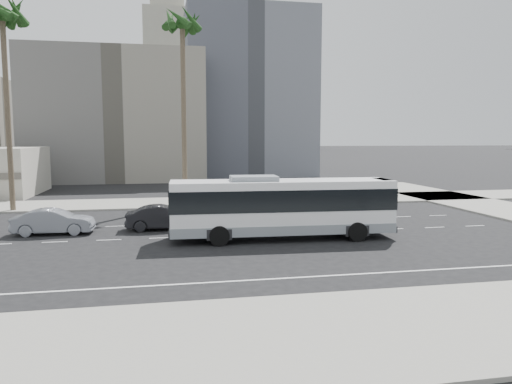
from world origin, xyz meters
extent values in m
plane|color=black|center=(0.00, 0.00, 0.00)|extent=(700.00, 700.00, 0.00)
cube|color=gray|center=(0.00, 15.50, 0.07)|extent=(120.00, 7.00, 0.15)
cube|color=gray|center=(0.00, -15.50, 0.07)|extent=(120.00, 7.00, 0.15)
cube|color=slate|center=(-12.00, 45.00, 9.00)|extent=(24.00, 18.00, 18.00)
cube|color=#565965|center=(8.00, 52.00, 13.00)|extent=(20.00, 20.00, 26.00)
cube|color=#B7B39E|center=(-2.00, 250.00, 22.00)|extent=(42.00, 42.00, 44.00)
cube|color=#B7B39E|center=(-2.00, 250.00, 60.00)|extent=(26.00, 26.00, 32.00)
cube|color=slate|center=(45.00, 230.00, 35.00)|extent=(26.00, 26.00, 70.00)
cube|color=slate|center=(70.00, 260.00, 30.00)|extent=(22.00, 22.00, 60.00)
cube|color=white|center=(1.07, -1.49, 2.02)|extent=(13.15, 3.43, 2.92)
cube|color=black|center=(1.07, -1.49, 2.42)|extent=(13.22, 3.49, 1.24)
cube|color=gray|center=(1.07, -1.49, 0.73)|extent=(13.18, 3.47, 0.56)
cube|color=gray|center=(-0.61, -1.49, 3.60)|extent=(2.77, 1.91, 0.34)
cube|color=#262628|center=(7.26, -1.49, 3.32)|extent=(0.76, 2.05, 0.34)
cylinder|color=black|center=(5.23, -2.93, 0.56)|extent=(1.12, 0.34, 1.12)
cylinder|color=black|center=(5.23, -0.05, 0.56)|extent=(1.12, 0.34, 1.12)
cylinder|color=black|center=(-2.75, -2.93, 0.56)|extent=(1.12, 0.34, 1.12)
cylinder|color=black|center=(-2.75, -0.05, 0.56)|extent=(1.12, 0.34, 1.12)
imported|color=black|center=(-5.82, 2.78, 0.80)|extent=(1.78, 4.89, 1.60)
imported|color=gray|center=(-12.56, 2.54, 0.79)|extent=(1.82, 4.86, 1.58)
cylinder|color=brown|center=(-3.89, 14.73, 7.86)|extent=(0.43, 0.43, 15.71)
cylinder|color=brown|center=(-17.87, 12.93, 7.67)|extent=(0.48, 0.48, 15.33)
camera|label=1|loc=(-5.77, -28.75, 5.92)|focal=33.64mm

